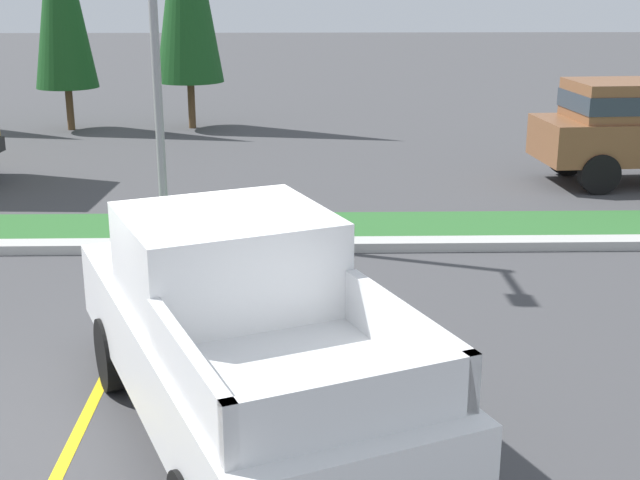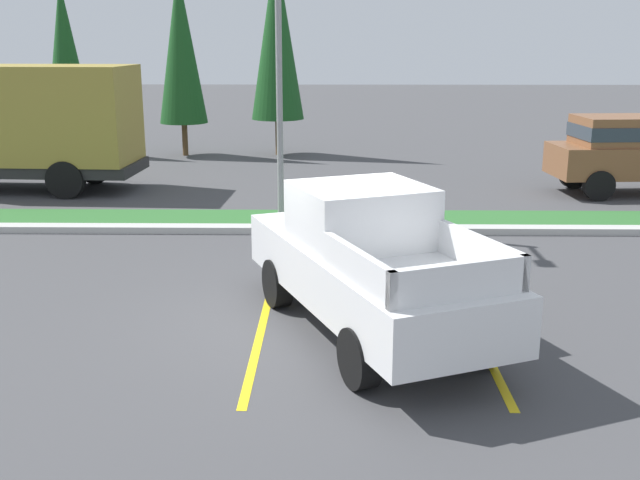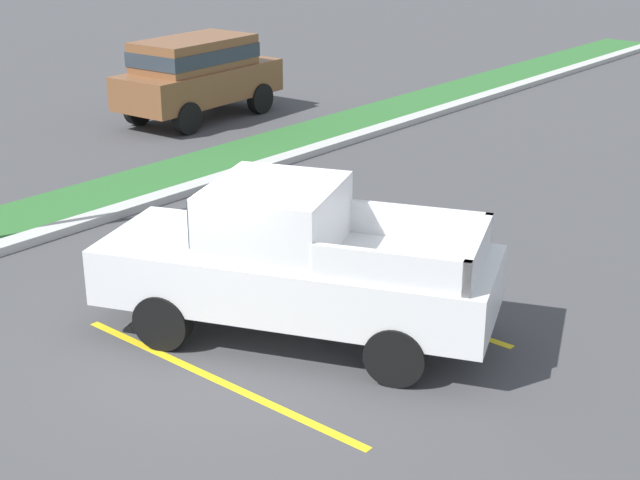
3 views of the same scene
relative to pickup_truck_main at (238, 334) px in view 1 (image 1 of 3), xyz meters
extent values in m
plane|color=#424244|center=(-0.71, 0.73, -1.04)|extent=(120.00, 120.00, 0.00)
cube|color=yellow|center=(-1.53, -0.05, -1.04)|extent=(0.12, 4.80, 0.01)
cube|color=yellow|center=(1.57, -0.05, -1.04)|extent=(0.12, 4.80, 0.01)
cube|color=#B2B2AD|center=(-0.71, 5.73, -0.97)|extent=(56.00, 0.40, 0.15)
cube|color=#2D662D|center=(-0.71, 6.83, -1.01)|extent=(56.00, 1.80, 0.06)
cylinder|color=black|center=(-1.36, 1.06, -0.66)|extent=(0.55, 0.81, 0.76)
cylinder|color=black|center=(0.21, 1.71, -0.66)|extent=(0.55, 0.81, 0.76)
cylinder|color=black|center=(1.40, -1.15, -0.66)|extent=(0.55, 0.81, 0.76)
cube|color=white|center=(0.02, -0.05, -0.16)|extent=(3.75, 5.53, 0.76)
cube|color=white|center=(-0.10, 0.23, 0.64)|extent=(2.24, 2.15, 0.84)
cube|color=#2D3842|center=(-0.41, 0.99, 0.69)|extent=(1.52, 0.68, 0.63)
cube|color=white|center=(-0.21, -1.71, 0.44)|extent=(0.82, 1.79, 0.44)
cube|color=white|center=(1.36, -1.06, 0.44)|extent=(0.82, 1.79, 0.44)
cube|color=white|center=(0.92, -2.22, 0.44)|extent=(1.70, 0.78, 0.44)
cube|color=silver|center=(-0.96, 2.31, -0.40)|extent=(1.73, 0.84, 0.28)
cylinder|color=black|center=(6.31, 10.91, -0.64)|extent=(0.82, 0.32, 0.80)
cylinder|color=black|center=(6.43, 9.21, -0.64)|extent=(0.82, 0.32, 0.80)
cylinder|color=gray|center=(-1.67, 6.63, 2.24)|extent=(0.14, 0.14, 6.57)
cylinder|color=brown|center=(-5.81, 16.96, -0.45)|extent=(0.20, 0.20, 1.17)
cylinder|color=brown|center=(-2.46, 17.18, -0.39)|extent=(0.20, 0.20, 1.30)
camera|label=1|loc=(0.57, -7.11, 3.05)|focal=48.28mm
camera|label=2|loc=(-0.52, -10.22, 3.05)|focal=42.45mm
camera|label=3|loc=(-8.33, -7.50, 4.60)|focal=51.90mm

